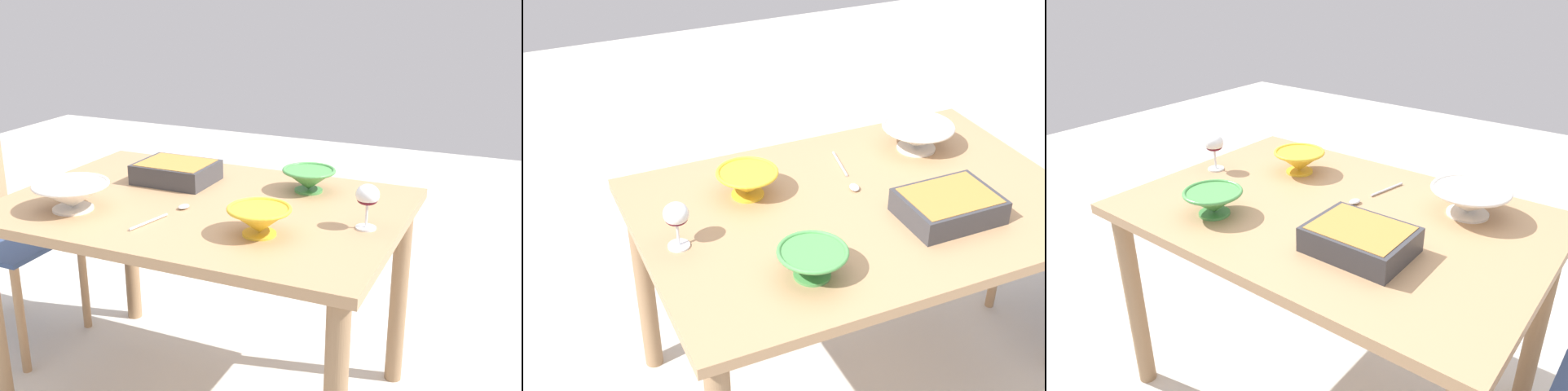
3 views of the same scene
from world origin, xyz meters
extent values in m
plane|color=beige|center=(0.00, 0.00, 0.00)|extent=(8.00, 8.00, 0.00)
cube|color=tan|center=(0.00, 0.00, 0.76)|extent=(1.34, 0.92, 0.03)
cylinder|color=#93704E|center=(-0.61, -0.40, 0.37)|extent=(0.06, 0.06, 0.74)
cylinder|color=#93704E|center=(0.61, -0.40, 0.37)|extent=(0.06, 0.06, 0.74)
cylinder|color=#93704E|center=(0.61, 0.40, 0.37)|extent=(0.06, 0.06, 0.74)
cylinder|color=white|center=(0.57, -0.01, 0.78)|extent=(0.06, 0.06, 0.01)
cylinder|color=white|center=(0.57, -0.01, 0.82)|extent=(0.01, 0.01, 0.07)
ellipsoid|color=white|center=(0.57, -0.01, 0.89)|extent=(0.07, 0.07, 0.06)
ellipsoid|color=#4C0A19|center=(0.57, -0.01, 0.87)|extent=(0.06, 0.06, 0.04)
cube|color=#38383D|center=(-0.21, 0.17, 0.81)|extent=(0.28, 0.22, 0.07)
cube|color=#B27A38|center=(-0.21, 0.17, 0.84)|extent=(0.25, 0.19, 0.02)
cylinder|color=#4C994C|center=(0.28, 0.26, 0.78)|extent=(0.10, 0.10, 0.01)
cone|color=#4C994C|center=(0.28, 0.26, 0.82)|extent=(0.18, 0.18, 0.07)
torus|color=#4C994C|center=(0.28, 0.26, 0.85)|extent=(0.19, 0.19, 0.01)
cylinder|color=yellow|center=(0.29, -0.19, 0.78)|extent=(0.10, 0.10, 0.01)
cone|color=yellow|center=(0.29, -0.19, 0.82)|extent=(0.19, 0.19, 0.07)
torus|color=yellow|center=(0.29, -0.19, 0.86)|extent=(0.19, 0.19, 0.01)
cylinder|color=white|center=(-0.36, -0.24, 0.78)|extent=(0.13, 0.13, 0.01)
cone|color=white|center=(-0.36, -0.24, 0.82)|extent=(0.24, 0.24, 0.08)
torus|color=white|center=(-0.36, -0.24, 0.86)|extent=(0.25, 0.25, 0.01)
cylinder|color=silver|center=(-0.06, -0.24, 0.78)|extent=(0.04, 0.16, 0.01)
ellipsoid|color=silver|center=(-0.03, -0.08, 0.78)|extent=(0.04, 0.05, 0.01)
camera|label=1|loc=(1.01, -1.80, 1.50)|focal=44.27mm
camera|label=2|loc=(0.96, 1.59, 1.95)|focal=49.36mm
camera|label=3|loc=(-0.83, 1.21, 1.51)|focal=34.62mm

